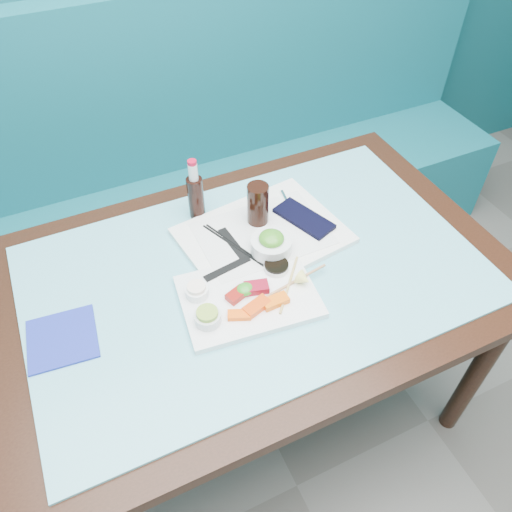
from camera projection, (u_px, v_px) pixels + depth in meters
name	position (u px, v px, depth m)	size (l,w,h in m)	color
booth_bench	(174.00, 199.00, 2.17)	(3.00, 0.56, 1.17)	#0F5964
dining_table	(255.00, 292.00, 1.43)	(1.40, 0.90, 0.75)	black
glass_top	(255.00, 272.00, 1.37)	(1.22, 0.76, 0.01)	#61B4C3
sashimi_plate	(249.00, 297.00, 1.29)	(0.34, 0.25, 0.02)	white
salmon_left	(239.00, 315.00, 1.23)	(0.06, 0.03, 0.01)	#FF550A
salmon_mid	(257.00, 306.00, 1.25)	(0.07, 0.03, 0.02)	#E34009
salmon_right	(275.00, 301.00, 1.26)	(0.07, 0.03, 0.02)	#F96009
tuna_left	(237.00, 295.00, 1.27)	(0.06, 0.03, 0.02)	maroon
tuna_right	(256.00, 287.00, 1.29)	(0.06, 0.04, 0.02)	maroon
seaweed_garnish	(245.00, 289.00, 1.28)	(0.05, 0.04, 0.03)	#2C8B20
ramekin_wasabi	(208.00, 318.00, 1.22)	(0.07, 0.07, 0.03)	silver
wasabi_fill	(207.00, 313.00, 1.20)	(0.05, 0.05, 0.01)	#85A936
ramekin_ginger	(197.00, 292.00, 1.28)	(0.06, 0.06, 0.02)	white
ginger_fill	(196.00, 287.00, 1.26)	(0.05, 0.05, 0.01)	#FFE5D1
soy_dish	(276.00, 267.00, 1.34)	(0.07, 0.07, 0.01)	white
soy_fill	(276.00, 265.00, 1.33)	(0.07, 0.07, 0.01)	black
lemon_wedge	(304.00, 279.00, 1.29)	(0.04, 0.04, 0.03)	#FFF578
chopstick_sleeve	(227.00, 268.00, 1.35)	(0.14, 0.02, 0.00)	black
wooden_chopstick_a	(289.00, 284.00, 1.31)	(0.01, 0.01, 0.20)	tan
wooden_chopstick_b	(292.00, 283.00, 1.31)	(0.01, 0.01, 0.22)	#A8774F
serving_tray	(263.00, 236.00, 1.45)	(0.45, 0.34, 0.02)	white
paper_placemat	(263.00, 233.00, 1.44)	(0.37, 0.26, 0.00)	silver
seaweed_bowl	(271.00, 246.00, 1.38)	(0.11, 0.11, 0.05)	silver
seaweed_salad	(271.00, 238.00, 1.36)	(0.07, 0.07, 0.04)	#3B861F
cola_glass	(258.00, 204.00, 1.43)	(0.06, 0.06, 0.13)	black
navy_pouch	(304.00, 218.00, 1.48)	(0.08, 0.18, 0.01)	black
fork	(286.00, 199.00, 1.54)	(0.01, 0.01, 0.08)	silver
black_chopstick_a	(233.00, 245.00, 1.41)	(0.01, 0.01, 0.24)	black
black_chopstick_b	(235.00, 244.00, 1.41)	(0.01, 0.01, 0.24)	black
tray_sleeve	(234.00, 245.00, 1.41)	(0.03, 0.15, 0.00)	black
cola_bottle_body	(196.00, 198.00, 1.47)	(0.05, 0.05, 0.14)	black
cola_bottle_neck	(193.00, 172.00, 1.40)	(0.03, 0.03, 0.05)	silver
cola_bottle_cap	(192.00, 162.00, 1.38)	(0.03, 0.03, 0.01)	#B70B29
blue_napkin	(62.00, 339.00, 1.21)	(0.16, 0.16, 0.01)	navy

